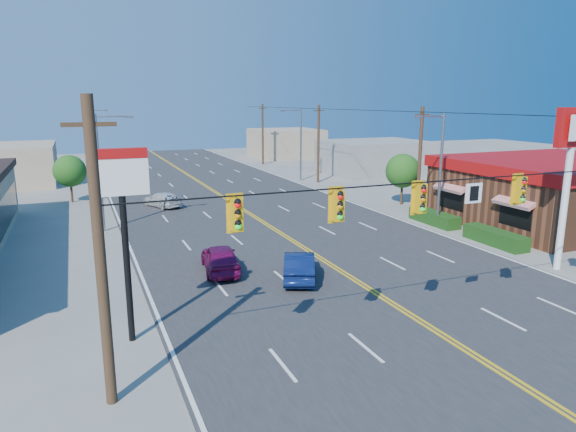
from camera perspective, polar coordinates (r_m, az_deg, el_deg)
name	(u,v)px	position (r m, az deg, el deg)	size (l,w,h in m)	color
ground	(438,334)	(21.17, 16.34, -12.46)	(160.00, 160.00, 0.00)	gray
road	(263,223)	(37.91, -2.77, -0.74)	(20.00, 120.00, 0.06)	#2D2D30
signal_span	(444,211)	(19.57, 16.95, 0.55)	(24.32, 0.34, 9.00)	#47301E
kfc	(555,191)	(42.41, 27.57, 2.50)	(16.30, 12.40, 4.70)	brown
kfc_pylon	(570,156)	(30.10, 28.85, 5.84)	(2.20, 0.36, 8.50)	white
pizza_hut_sign	(123,205)	(19.13, -17.89, 1.12)	(1.90, 0.30, 6.85)	black
streetlight_se	(438,164)	(37.17, 16.38, 5.52)	(2.55, 0.25, 8.00)	gray
streetlight_ne	(299,140)	(57.77, 1.26, 8.40)	(2.55, 0.25, 8.00)	gray
streetlight_sw	(102,166)	(37.02, -19.94, 5.25)	(2.55, 0.25, 8.00)	gray
streetlight_nw	(90,140)	(62.90, -21.19, 7.91)	(2.55, 0.25, 8.00)	gray
utility_pole_near	(420,162)	(41.20, 14.41, 5.85)	(0.28, 0.28, 8.40)	#47301E
utility_pole_mid	(318,144)	(56.57, 3.39, 7.97)	(0.28, 0.28, 8.40)	#47301E
utility_pole_far	(263,134)	(73.15, -2.83, 9.04)	(0.28, 0.28, 8.40)	#47301E
tree_kfc_rear	(403,171)	(45.33, 12.63, 4.91)	(2.94, 2.94, 4.41)	#47301E
tree_west	(70,171)	(49.11, -23.10, 4.62)	(2.80, 2.80, 4.20)	#47301E
bld_east_mid	(375,157)	(65.00, 9.66, 6.47)	(12.00, 10.00, 4.00)	gray
bld_west_far	(0,165)	(63.55, -29.34, 4.99)	(11.00, 12.00, 4.20)	tan
bld_east_far	(286,143)	(83.17, -0.24, 8.11)	(10.00, 10.00, 4.40)	tan
car_magenta	(220,259)	(27.12, -7.52, -4.77)	(1.73, 4.30, 1.47)	#730C46
car_blue	(299,266)	(25.83, 1.27, -5.63)	(1.48, 4.25, 1.40)	#0D1B4D
car_white	(162,200)	(44.66, -13.81, 1.72)	(1.71, 4.22, 1.22)	silver
car_silver	(124,183)	(55.36, -17.80, 3.51)	(1.92, 4.16, 1.15)	#B0AFB5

